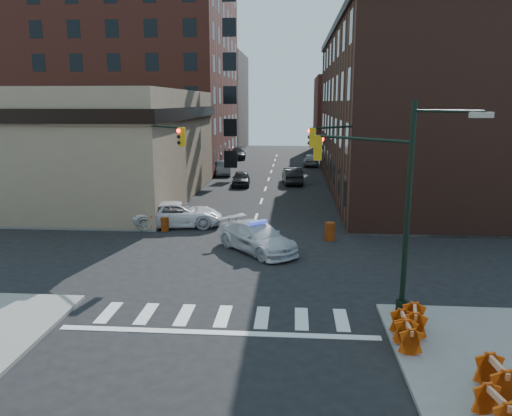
% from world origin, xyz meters
% --- Properties ---
extents(ground, '(140.00, 140.00, 0.00)m').
position_xyz_m(ground, '(0.00, 0.00, 0.00)').
color(ground, black).
rests_on(ground, ground).
extents(sidewalk_nw, '(34.00, 54.50, 0.15)m').
position_xyz_m(sidewalk_nw, '(-23.00, 32.75, 0.07)').
color(sidewalk_nw, gray).
rests_on(sidewalk_nw, ground).
extents(sidewalk_ne, '(34.00, 54.50, 0.15)m').
position_xyz_m(sidewalk_ne, '(23.00, 32.75, 0.07)').
color(sidewalk_ne, gray).
rests_on(sidewalk_ne, ground).
extents(bank_building, '(22.00, 22.00, 9.00)m').
position_xyz_m(bank_building, '(-17.00, 16.50, 4.50)').
color(bank_building, '#938060').
rests_on(bank_building, ground).
extents(apartment_block, '(25.00, 25.00, 24.00)m').
position_xyz_m(apartment_block, '(-18.50, 40.00, 12.00)').
color(apartment_block, maroon).
rests_on(apartment_block, ground).
extents(commercial_row_ne, '(14.00, 34.00, 14.00)m').
position_xyz_m(commercial_row_ne, '(13.00, 22.50, 7.00)').
color(commercial_row_ne, '#45251B').
rests_on(commercial_row_ne, ground).
extents(filler_nw, '(20.00, 18.00, 16.00)m').
position_xyz_m(filler_nw, '(-16.00, 62.00, 8.00)').
color(filler_nw, brown).
rests_on(filler_nw, ground).
extents(filler_ne, '(16.00, 16.00, 12.00)m').
position_xyz_m(filler_ne, '(14.00, 58.00, 6.00)').
color(filler_ne, maroon).
rests_on(filler_ne, ground).
extents(signal_pole_se, '(5.40, 5.27, 8.00)m').
position_xyz_m(signal_pole_se, '(6.04, -5.52, 4.61)').
color(signal_pole_se, black).
rests_on(signal_pole_se, sidewalk_se).
extents(signal_pole_nw, '(3.58, 3.67, 8.00)m').
position_xyz_m(signal_pole_nw, '(-5.85, 5.34, 4.34)').
color(signal_pole_nw, black).
rests_on(signal_pole_nw, sidewalk_nw).
extents(signal_pole_ne, '(3.67, 3.58, 8.00)m').
position_xyz_m(signal_pole_ne, '(5.84, 5.35, 4.34)').
color(signal_pole_ne, black).
rests_on(signal_pole_ne, sidewalk_ne).
extents(tree_ne_near, '(3.00, 3.00, 4.85)m').
position_xyz_m(tree_ne_near, '(7.50, 26.00, 3.49)').
color(tree_ne_near, black).
rests_on(tree_ne_near, sidewalk_ne).
extents(tree_ne_far, '(3.00, 3.00, 4.85)m').
position_xyz_m(tree_ne_far, '(7.50, 34.00, 3.49)').
color(tree_ne_far, black).
rests_on(tree_ne_far, sidewalk_ne).
extents(police_car, '(5.21, 5.58, 1.58)m').
position_xyz_m(police_car, '(0.69, 1.83, 0.79)').
color(police_car, silver).
rests_on(police_car, ground).
extents(pickup, '(6.17, 3.58, 1.62)m').
position_xyz_m(pickup, '(-4.94, 7.11, 0.81)').
color(pickup, white).
rests_on(pickup, ground).
extents(parked_car_wnear, '(1.95, 4.30, 1.43)m').
position_xyz_m(parked_car_wnear, '(-2.50, 23.65, 0.72)').
color(parked_car_wnear, black).
rests_on(parked_car_wnear, ground).
extents(parked_car_wfar, '(2.03, 4.72, 1.51)m').
position_xyz_m(parked_car_wfar, '(-5.21, 31.02, 0.76)').
color(parked_car_wfar, gray).
rests_on(parked_car_wfar, ground).
extents(parked_car_wdeep, '(2.72, 5.74, 1.62)m').
position_xyz_m(parked_car_wdeep, '(-5.45, 47.26, 0.81)').
color(parked_car_wdeep, black).
rests_on(parked_car_wdeep, ground).
extents(parked_car_enear, '(2.26, 5.16, 1.65)m').
position_xyz_m(parked_car_enear, '(2.50, 25.29, 0.82)').
color(parked_car_enear, black).
rests_on(parked_car_enear, ground).
extents(parked_car_efar, '(1.88, 4.65, 1.58)m').
position_xyz_m(parked_car_efar, '(4.81, 39.78, 0.79)').
color(parked_car_efar, gray).
rests_on(parked_car_efar, ground).
extents(pedestrian_a, '(0.77, 0.63, 1.83)m').
position_xyz_m(pedestrian_a, '(-9.93, 6.47, 1.06)').
color(pedestrian_a, black).
rests_on(pedestrian_a, sidewalk_nw).
extents(pedestrian_b, '(1.10, 0.96, 1.90)m').
position_xyz_m(pedestrian_b, '(-9.95, 7.45, 1.10)').
color(pedestrian_b, black).
rests_on(pedestrian_b, sidewalk_nw).
extents(pedestrian_c, '(0.98, 0.52, 1.60)m').
position_xyz_m(pedestrian_c, '(-13.00, 8.63, 0.95)').
color(pedestrian_c, '#212432').
rests_on(pedestrian_c, sidewalk_nw).
extents(barrel_road, '(0.73, 0.73, 1.08)m').
position_xyz_m(barrel_road, '(4.82, 4.37, 0.54)').
color(barrel_road, '#E1470A').
rests_on(barrel_road, ground).
extents(barrel_bank, '(0.53, 0.53, 0.90)m').
position_xyz_m(barrel_bank, '(-5.50, 5.79, 0.45)').
color(barrel_bank, '#EB550B').
rests_on(barrel_bank, ground).
extents(barricade_se_a, '(0.83, 1.32, 0.92)m').
position_xyz_m(barricade_se_a, '(6.88, -8.00, 0.61)').
color(barricade_se_a, red).
rests_on(barricade_se_a, sidewalk_se).
extents(barricade_se_b, '(0.58, 1.14, 0.85)m').
position_xyz_m(barricade_se_b, '(6.40, -9.16, 0.58)').
color(barricade_se_b, red).
rests_on(barricade_se_b, sidewalk_se).
extents(barricade_se_c, '(0.61, 1.18, 0.88)m').
position_xyz_m(barricade_se_c, '(6.40, -8.50, 0.59)').
color(barricade_se_c, '#E45A0A').
rests_on(barricade_se_c, sidewalk_se).
extents(barricade_se_d, '(0.72, 1.29, 0.94)m').
position_xyz_m(barricade_se_d, '(8.26, -11.59, 0.62)').
color(barricade_se_d, '#D34209').
rests_on(barricade_se_d, sidewalk_se).
extents(barricade_se_e, '(0.78, 1.22, 0.85)m').
position_xyz_m(barricade_se_e, '(7.72, -12.98, 0.57)').
color(barricade_se_e, red).
rests_on(barricade_se_e, sidewalk_se).
extents(barricade_nw_a, '(1.35, 0.70, 1.00)m').
position_xyz_m(barricade_nw_a, '(-6.80, 5.89, 0.65)').
color(barricade_nw_a, '#E4480A').
rests_on(barricade_nw_a, sidewalk_nw).
extents(barricade_nw_b, '(1.44, 0.96, 0.99)m').
position_xyz_m(barricade_nw_b, '(-9.11, 8.00, 0.64)').
color(barricade_nw_b, '#CF4B09').
rests_on(barricade_nw_b, sidewalk_nw).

